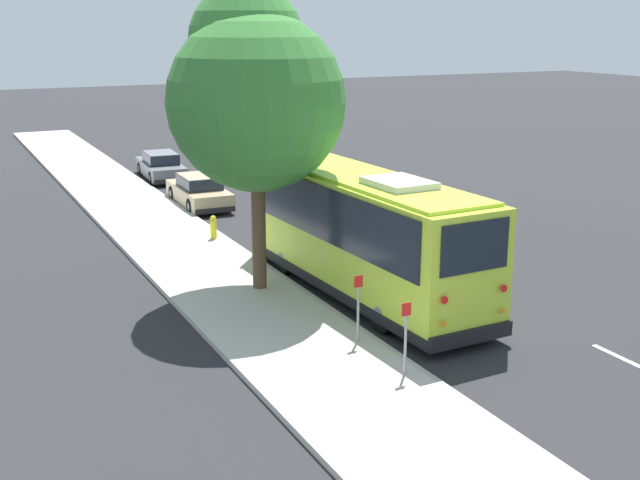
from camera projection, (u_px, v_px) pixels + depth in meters
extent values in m
plane|color=#28282B|center=(401.00, 304.00, 21.57)|extent=(160.00, 160.00, 0.00)
cube|color=beige|center=(271.00, 325.00, 19.92)|extent=(80.00, 3.45, 0.15)
cube|color=#AAA69D|center=(335.00, 313.00, 20.69)|extent=(80.00, 0.14, 0.15)
cube|color=#BCDB38|center=(363.00, 233.00, 21.90)|extent=(9.47, 2.67, 3.03)
cube|color=black|center=(362.00, 281.00, 22.26)|extent=(9.52, 2.72, 0.28)
cube|color=black|center=(363.00, 209.00, 21.72)|extent=(8.71, 2.73, 1.46)
cube|color=black|center=(287.00, 180.00, 25.72)|extent=(0.10, 2.04, 1.53)
cube|color=black|center=(475.00, 247.00, 17.69)|extent=(0.10, 1.87, 1.17)
cube|color=black|center=(286.00, 158.00, 25.53)|extent=(0.10, 1.68, 0.22)
cube|color=#BCDB38|center=(364.00, 177.00, 21.49)|extent=(8.89, 2.43, 0.10)
cube|color=silver|center=(399.00, 184.00, 20.03)|extent=(1.77, 1.38, 0.20)
cube|color=black|center=(287.00, 240.00, 26.27)|extent=(0.18, 2.36, 0.36)
cube|color=black|center=(471.00, 337.00, 18.23)|extent=(0.18, 2.36, 0.36)
cylinder|color=red|center=(445.00, 300.00, 17.53)|extent=(0.04, 0.18, 0.18)
cylinder|color=orange|center=(444.00, 324.00, 17.67)|extent=(0.04, 0.14, 0.14)
cylinder|color=red|center=(504.00, 288.00, 18.30)|extent=(0.04, 0.18, 0.18)
cylinder|color=orange|center=(502.00, 311.00, 18.44)|extent=(0.04, 0.14, 0.14)
cube|color=white|center=(264.00, 238.00, 25.90)|extent=(0.05, 0.32, 0.18)
cube|color=white|center=(307.00, 232.00, 26.62)|extent=(0.05, 0.32, 0.18)
cube|color=black|center=(253.00, 177.00, 24.77)|extent=(0.06, 0.10, 0.24)
cylinder|color=black|center=(286.00, 259.00, 24.13)|extent=(0.94, 0.33, 0.93)
cylinder|color=slate|center=(286.00, 259.00, 24.13)|extent=(0.43, 0.33, 0.42)
cylinder|color=black|center=(344.00, 250.00, 25.06)|extent=(0.94, 0.33, 0.93)
cylinder|color=slate|center=(344.00, 250.00, 25.06)|extent=(0.43, 0.33, 0.42)
cylinder|color=black|center=(383.00, 314.00, 19.54)|extent=(0.94, 0.33, 0.93)
cylinder|color=slate|center=(383.00, 314.00, 19.54)|extent=(0.43, 0.33, 0.42)
cylinder|color=black|center=(450.00, 301.00, 20.47)|extent=(0.94, 0.33, 0.93)
cylinder|color=slate|center=(450.00, 301.00, 20.47)|extent=(0.43, 0.33, 0.42)
cube|color=tan|center=(199.00, 194.00, 32.98)|extent=(4.34, 1.77, 0.64)
cube|color=black|center=(199.00, 182.00, 32.73)|extent=(2.07, 1.48, 0.48)
cube|color=tan|center=(199.00, 176.00, 32.67)|extent=(1.99, 1.45, 0.05)
cube|color=black|center=(185.00, 190.00, 34.94)|extent=(0.12, 1.61, 0.20)
cube|color=black|center=(215.00, 211.00, 31.14)|extent=(0.12, 1.61, 0.20)
cylinder|color=black|center=(173.00, 194.00, 33.90)|extent=(0.66, 0.22, 0.66)
cylinder|color=slate|center=(173.00, 194.00, 33.90)|extent=(0.30, 0.23, 0.30)
cylinder|color=black|center=(207.00, 191.00, 34.51)|extent=(0.66, 0.22, 0.66)
cylinder|color=slate|center=(207.00, 191.00, 34.51)|extent=(0.30, 0.23, 0.30)
cylinder|color=black|center=(191.00, 207.00, 31.53)|extent=(0.66, 0.22, 0.66)
cylinder|color=slate|center=(191.00, 207.00, 31.53)|extent=(0.30, 0.23, 0.30)
cylinder|color=black|center=(227.00, 203.00, 32.14)|extent=(0.66, 0.22, 0.66)
cylinder|color=slate|center=(227.00, 203.00, 32.14)|extent=(0.30, 0.23, 0.30)
cube|color=slate|center=(161.00, 169.00, 38.77)|extent=(4.53, 1.92, 0.63)
cube|color=black|center=(161.00, 158.00, 38.52)|extent=(2.19, 1.54, 0.48)
cube|color=slate|center=(161.00, 153.00, 38.45)|extent=(2.10, 1.50, 0.05)
cube|color=black|center=(152.00, 166.00, 40.82)|extent=(0.19, 1.57, 0.20)
cube|color=black|center=(171.00, 181.00, 36.83)|extent=(0.19, 1.57, 0.20)
cylinder|color=black|center=(141.00, 168.00, 39.78)|extent=(0.66, 0.24, 0.64)
cylinder|color=slate|center=(141.00, 168.00, 39.78)|extent=(0.30, 0.24, 0.29)
cylinder|color=black|center=(170.00, 166.00, 40.33)|extent=(0.66, 0.24, 0.64)
cylinder|color=slate|center=(170.00, 166.00, 40.33)|extent=(0.30, 0.24, 0.29)
cylinder|color=black|center=(152.00, 178.00, 37.29)|extent=(0.66, 0.24, 0.64)
cylinder|color=slate|center=(152.00, 178.00, 37.29)|extent=(0.30, 0.24, 0.29)
cylinder|color=black|center=(183.00, 176.00, 37.83)|extent=(0.66, 0.24, 0.64)
cylinder|color=slate|center=(183.00, 176.00, 37.83)|extent=(0.30, 0.24, 0.29)
cylinder|color=brown|center=(259.00, 227.00, 22.05)|extent=(0.39, 0.39, 3.49)
sphere|color=#387A33|center=(256.00, 102.00, 21.16)|extent=(4.76, 4.76, 4.76)
sphere|color=#3C8437|center=(247.00, 41.00, 21.26)|extent=(3.10, 3.10, 3.10)
cylinder|color=gray|center=(405.00, 345.00, 16.78)|extent=(0.06, 0.06, 1.32)
cube|color=red|center=(406.00, 309.00, 16.57)|extent=(0.02, 0.22, 0.28)
cylinder|color=gray|center=(358.00, 314.00, 18.54)|extent=(0.06, 0.06, 1.32)
cube|color=red|center=(359.00, 281.00, 18.33)|extent=(0.02, 0.22, 0.28)
cylinder|color=gold|center=(213.00, 229.00, 27.49)|extent=(0.22, 0.22, 0.65)
sphere|color=gold|center=(213.00, 218.00, 27.39)|extent=(0.20, 0.20, 0.20)
cube|color=silver|center=(634.00, 364.00, 17.83)|extent=(2.40, 0.14, 0.01)
cube|color=silver|center=(470.00, 287.00, 23.01)|extent=(2.40, 0.14, 0.01)
cube|color=silver|center=(367.00, 238.00, 28.20)|extent=(2.40, 0.14, 0.01)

